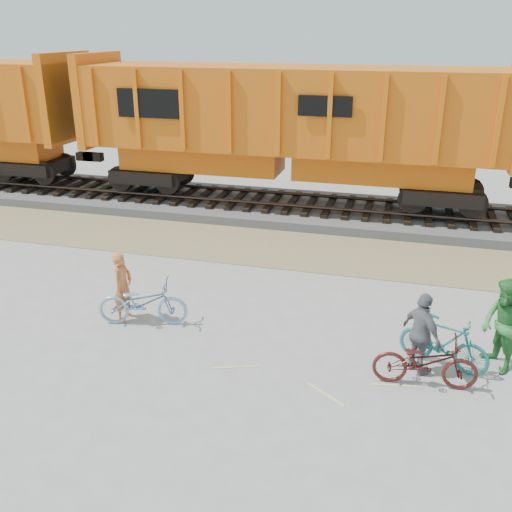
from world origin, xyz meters
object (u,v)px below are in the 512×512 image
object	(u,v)px
bicycle_teal	(444,343)
bicycle_maroon	(425,362)
person_man	(503,326)
hopper_car_center	(289,125)
bicycle_blue	(143,303)
person_solo	(123,286)
person_woman	(421,334)

from	to	relation	value
bicycle_teal	bicycle_maroon	bearing A→B (deg)	174.48
bicycle_maroon	person_man	world-z (taller)	person_man
hopper_car_center	bicycle_teal	distance (m)	10.31
bicycle_blue	hopper_car_center	bearing A→B (deg)	-22.29
bicycle_teal	person_man	world-z (taller)	person_man
person_solo	person_woman	distance (m)	6.25
person_solo	person_woman	bearing A→B (deg)	-92.28
person_solo	person_man	size ratio (longest dim) A/B	0.87
person_solo	person_man	bearing A→B (deg)	-87.48
person_solo	person_woman	xyz separation A→B (m)	(6.23, -0.50, 0.02)
bicycle_teal	bicycle_blue	bearing A→B (deg)	108.61
hopper_car_center	bicycle_blue	world-z (taller)	hopper_car_center
hopper_car_center	person_man	world-z (taller)	hopper_car_center
bicycle_blue	bicycle_maroon	distance (m)	5.89
hopper_car_center	person_man	distance (m)	10.58
hopper_car_center	bicycle_maroon	distance (m)	10.80
person_man	bicycle_maroon	bearing A→B (deg)	-83.50
bicycle_blue	person_man	distance (m)	7.18
bicycle_blue	person_woman	distance (m)	5.76
bicycle_maroon	person_man	size ratio (longest dim) A/B	1.02
hopper_car_center	bicycle_maroon	bearing A→B (deg)	-64.26
hopper_car_center	bicycle_teal	size ratio (longest dim) A/B	8.24
person_solo	person_woman	world-z (taller)	person_woman
bicycle_teal	person_man	bearing A→B (deg)	-59.47
bicycle_blue	person_man	bearing A→B (deg)	-102.84
bicycle_blue	bicycle_teal	xyz separation A→B (m)	(6.17, -0.07, 0.01)
hopper_car_center	person_woman	distance (m)	10.33
bicycle_blue	person_man	xyz separation A→B (m)	(7.17, 0.13, 0.39)
hopper_car_center	bicycle_blue	bearing A→B (deg)	-98.39
hopper_car_center	bicycle_teal	xyz separation A→B (m)	(4.89, -8.73, -2.50)
bicycle_blue	person_woman	bearing A→B (deg)	-107.85
person_solo	bicycle_maroon	bearing A→B (deg)	-95.78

